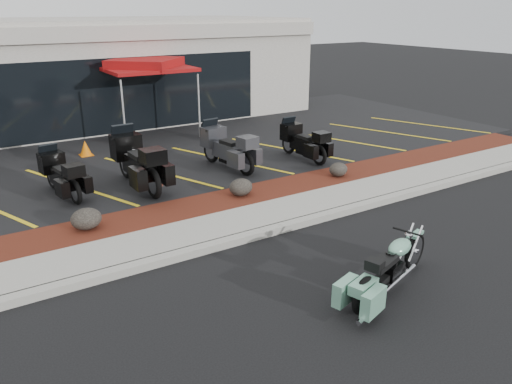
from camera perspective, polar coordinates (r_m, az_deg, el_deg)
ground at (r=9.46m, az=1.79°, el=-7.55°), size 90.00×90.00×0.00m
curb at (r=10.10m, az=-1.06°, el=-5.15°), size 24.00×0.25×0.15m
sidewalk at (r=10.65m, az=-3.01°, el=-3.77°), size 24.00×1.20×0.15m
mulch_bed at (r=11.63m, az=-5.92°, el=-1.68°), size 24.00×1.20×0.16m
upper_lot at (r=16.41m, az=-14.42°, el=4.36°), size 26.00×9.60×0.15m
dealership_building at (r=22.02m, az=-20.20°, el=12.87°), size 18.00×8.16×4.00m
boulder_left at (r=10.74m, az=-18.84°, el=-2.92°), size 0.62×0.52×0.44m
boulder_mid at (r=11.99m, az=-1.74°, el=0.56°), size 0.58×0.48×0.41m
boulder_right at (r=13.55m, az=9.38°, el=2.56°), size 0.52×0.43×0.37m
hero_cruiser at (r=9.32m, az=17.72°, el=-5.88°), size 2.67×1.41×0.91m
touring_black_front at (r=13.36m, az=-22.41°, el=2.72°), size 1.05×2.07×1.15m
touring_black_mid at (r=13.52m, az=-14.79°, el=4.49°), size 1.05×2.55×1.46m
touring_grey at (r=14.55m, az=-5.19°, el=5.86°), size 1.14×2.33×1.30m
touring_black_rear at (r=15.43m, az=3.76°, el=6.48°), size 0.82×2.02×1.16m
traffic_cone at (r=16.16m, az=-18.92°, el=4.79°), size 0.42×0.42×0.47m
popup_canopy at (r=17.97m, az=-12.52°, el=13.90°), size 2.94×2.94×2.64m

